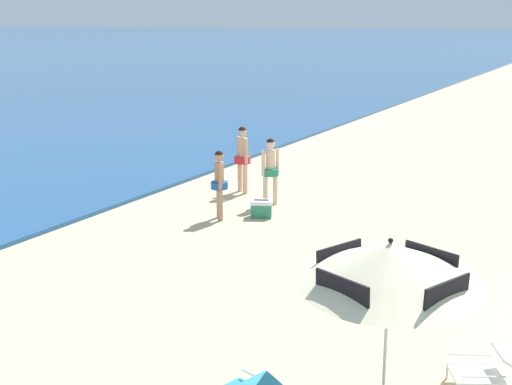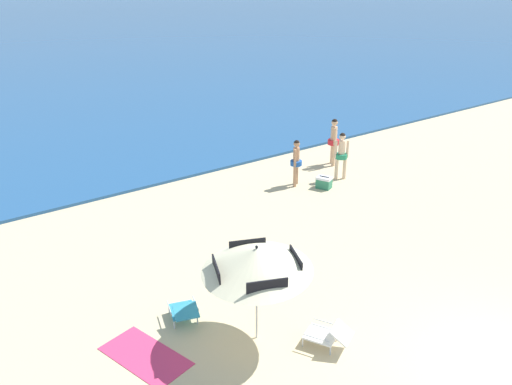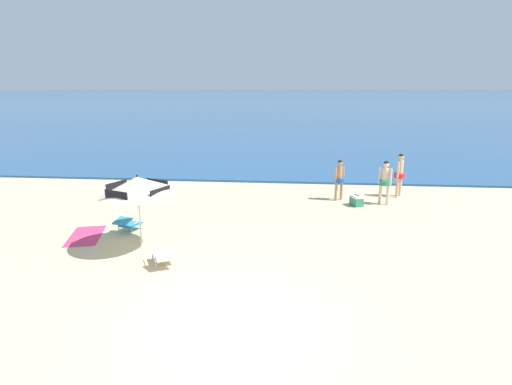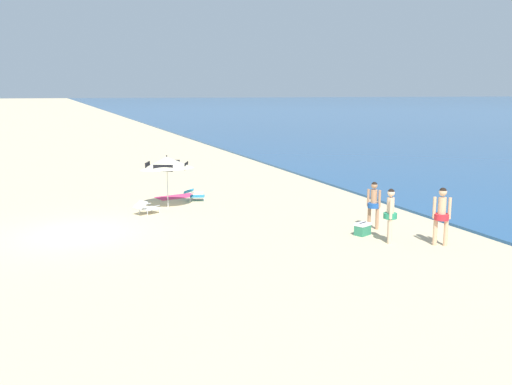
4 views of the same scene
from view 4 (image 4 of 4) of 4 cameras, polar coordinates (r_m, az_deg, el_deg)
ground_plane at (r=18.91m, az=-17.98°, el=-4.08°), size 800.00×800.00×0.00m
beach_umbrella_striped_main at (r=22.02m, az=-9.27°, el=3.06°), size 2.83×2.81×2.11m
lounge_chair_under_umbrella at (r=21.14m, az=-11.34°, el=-1.51°), size 0.87×1.03×0.53m
lounge_chair_beside_umbrella at (r=23.43m, az=-6.44°, el=-0.19°), size 0.76×0.98×0.50m
person_standing_near_shore at (r=18.82m, az=12.16°, el=-0.95°), size 0.40×0.39×1.61m
person_standing_beside at (r=17.29m, az=18.77°, el=-1.96°), size 0.43×0.46×1.78m
person_wading_in at (r=17.21m, az=13.81°, el=-1.94°), size 0.44×0.41×1.68m
cooler_box at (r=18.08m, az=11.03°, el=-3.75°), size 0.52×0.59×0.43m
beach_towel at (r=24.46m, az=-8.24°, el=-0.43°), size 1.33×1.97×0.01m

